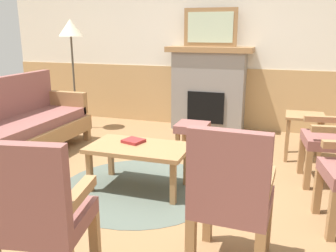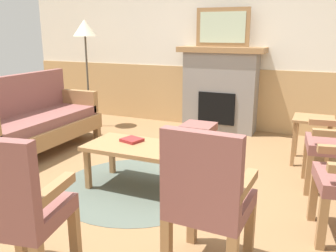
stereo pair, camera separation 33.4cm
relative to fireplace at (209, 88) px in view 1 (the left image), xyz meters
The scene contains 13 objects.
ground_plane 2.44m from the fireplace, 90.00° to the right, with size 14.00×14.00×0.00m, color olive.
wall_back 0.70m from the fireplace, 90.00° to the left, with size 7.20×0.14×2.70m.
fireplace is the anchor object (origin of this frame).
framed_picture 0.91m from the fireplace, 90.00° to the left, with size 0.80×0.04×0.56m.
couch 2.72m from the fireplace, 133.10° to the right, with size 0.70×1.80×0.98m.
coffee_table 2.42m from the fireplace, 93.95° to the right, with size 0.96×0.56×0.44m.
round_rug 2.49m from the fireplace, 93.95° to the right, with size 1.58×1.58×0.01m, color #4C564C.
book_on_table 2.33m from the fireplace, 96.37° to the right, with size 0.19×0.17×0.03m, color maroon.
footstool 1.17m from the fireplace, 88.19° to the right, with size 0.40×0.40×0.36m.
armchair_front_left 3.95m from the fireplace, 91.66° to the right, with size 0.56×0.56×0.98m.
armchair_front_center 3.49m from the fireplace, 75.63° to the right, with size 0.50×0.50×0.98m.
side_table 1.71m from the fireplace, 35.58° to the right, with size 0.44×0.44×0.55m.
floor_lamp_by_couch 2.24m from the fireplace, 162.70° to the right, with size 0.36×0.36×1.68m.
Camera 1 is at (1.14, -3.08, 1.51)m, focal length 38.31 mm.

